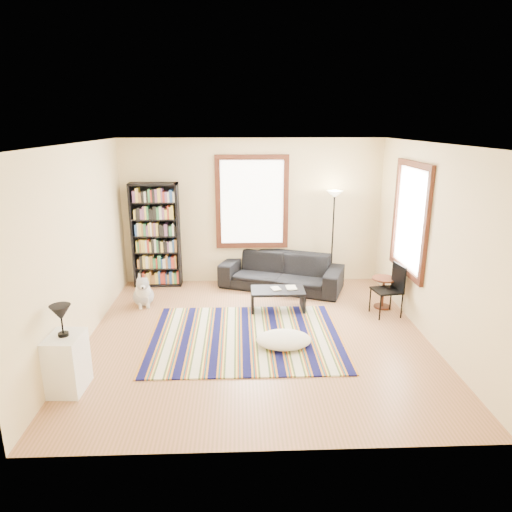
{
  "coord_description": "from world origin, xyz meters",
  "views": [
    {
      "loc": [
        -0.26,
        -6.21,
        3.07
      ],
      "look_at": [
        0.0,
        0.5,
        1.1
      ],
      "focal_mm": 32.0,
      "sensor_mm": 36.0,
      "label": 1
    }
  ],
  "objects_px": {
    "bookshelf": "(156,235)",
    "folding_chair": "(387,290)",
    "white_cabinet": "(67,363)",
    "dog": "(143,290)",
    "floor_lamp": "(332,239)",
    "sofa": "(281,271)",
    "side_table": "(383,293)",
    "floor_cushion": "(284,340)",
    "coffee_table": "(278,299)"
  },
  "relations": [
    {
      "from": "bookshelf",
      "to": "white_cabinet",
      "type": "xyz_separation_m",
      "value": [
        -0.46,
        -3.65,
        -0.65
      ]
    },
    {
      "from": "bookshelf",
      "to": "floor_lamp",
      "type": "distance_m",
      "value": 3.37
    },
    {
      "from": "white_cabinet",
      "to": "coffee_table",
      "type": "bearing_deg",
      "value": 43.88
    },
    {
      "from": "side_table",
      "to": "folding_chair",
      "type": "bearing_deg",
      "value": -99.01
    },
    {
      "from": "sofa",
      "to": "dog",
      "type": "relative_size",
      "value": 4.08
    },
    {
      "from": "coffee_table",
      "to": "floor_cushion",
      "type": "xyz_separation_m",
      "value": [
        -0.03,
        -1.33,
        -0.08
      ]
    },
    {
      "from": "coffee_table",
      "to": "folding_chair",
      "type": "xyz_separation_m",
      "value": [
        1.76,
        -0.3,
        0.25
      ]
    },
    {
      "from": "side_table",
      "to": "floor_cushion",
      "type": "bearing_deg",
      "value": -143.72
    },
    {
      "from": "dog",
      "to": "floor_lamp",
      "type": "bearing_deg",
      "value": 2.48
    },
    {
      "from": "floor_cushion",
      "to": "white_cabinet",
      "type": "distance_m",
      "value": 2.85
    },
    {
      "from": "coffee_table",
      "to": "side_table",
      "type": "bearing_deg",
      "value": 0.48
    },
    {
      "from": "coffee_table",
      "to": "floor_lamp",
      "type": "height_order",
      "value": "floor_lamp"
    },
    {
      "from": "sofa",
      "to": "side_table",
      "type": "distance_m",
      "value": 1.96
    },
    {
      "from": "sofa",
      "to": "floor_lamp",
      "type": "bearing_deg",
      "value": 27.14
    },
    {
      "from": "floor_cushion",
      "to": "side_table",
      "type": "distance_m",
      "value": 2.29
    },
    {
      "from": "folding_chair",
      "to": "white_cabinet",
      "type": "bearing_deg",
      "value": -165.75
    },
    {
      "from": "side_table",
      "to": "coffee_table",
      "type": "bearing_deg",
      "value": -179.52
    },
    {
      "from": "sofa",
      "to": "bookshelf",
      "type": "relative_size",
      "value": 1.14
    },
    {
      "from": "folding_chair",
      "to": "floor_cushion",
      "type": "bearing_deg",
      "value": -160.23
    },
    {
      "from": "floor_lamp",
      "to": "dog",
      "type": "relative_size",
      "value": 3.32
    },
    {
      "from": "side_table",
      "to": "white_cabinet",
      "type": "bearing_deg",
      "value": -152.48
    },
    {
      "from": "folding_chair",
      "to": "floor_lamp",
      "type": "bearing_deg",
      "value": 102.96
    },
    {
      "from": "folding_chair",
      "to": "dog",
      "type": "distance_m",
      "value": 4.13
    },
    {
      "from": "sofa",
      "to": "dog",
      "type": "xyz_separation_m",
      "value": [
        -2.48,
        -0.77,
        -0.05
      ]
    },
    {
      "from": "coffee_table",
      "to": "floor_lamp",
      "type": "distance_m",
      "value": 1.79
    },
    {
      "from": "bookshelf",
      "to": "folding_chair",
      "type": "xyz_separation_m",
      "value": [
        3.99,
        -1.62,
        -0.57
      ]
    },
    {
      "from": "floor_lamp",
      "to": "dog",
      "type": "height_order",
      "value": "floor_lamp"
    },
    {
      "from": "folding_chair",
      "to": "dog",
      "type": "bearing_deg",
      "value": 161.62
    },
    {
      "from": "sofa",
      "to": "side_table",
      "type": "height_order",
      "value": "sofa"
    },
    {
      "from": "folding_chair",
      "to": "dog",
      "type": "xyz_separation_m",
      "value": [
        -4.08,
        0.58,
        -0.15
      ]
    },
    {
      "from": "coffee_table",
      "to": "white_cabinet",
      "type": "distance_m",
      "value": 3.56
    },
    {
      "from": "sofa",
      "to": "folding_chair",
      "type": "distance_m",
      "value": 2.1
    },
    {
      "from": "bookshelf",
      "to": "floor_cushion",
      "type": "height_order",
      "value": "bookshelf"
    },
    {
      "from": "floor_lamp",
      "to": "white_cabinet",
      "type": "distance_m",
      "value": 5.21
    },
    {
      "from": "sofa",
      "to": "bookshelf",
      "type": "height_order",
      "value": "bookshelf"
    },
    {
      "from": "white_cabinet",
      "to": "floor_lamp",
      "type": "bearing_deg",
      "value": 45.28
    },
    {
      "from": "floor_lamp",
      "to": "white_cabinet",
      "type": "relative_size",
      "value": 2.66
    },
    {
      "from": "sofa",
      "to": "coffee_table",
      "type": "height_order",
      "value": "sofa"
    },
    {
      "from": "sofa",
      "to": "side_table",
      "type": "bearing_deg",
      "value": -10.8
    },
    {
      "from": "white_cabinet",
      "to": "dog",
      "type": "bearing_deg",
      "value": 84.93
    },
    {
      "from": "coffee_table",
      "to": "folding_chair",
      "type": "height_order",
      "value": "folding_chair"
    },
    {
      "from": "bookshelf",
      "to": "folding_chair",
      "type": "distance_m",
      "value": 4.35
    },
    {
      "from": "sofa",
      "to": "dog",
      "type": "distance_m",
      "value": 2.59
    },
    {
      "from": "coffee_table",
      "to": "side_table",
      "type": "xyz_separation_m",
      "value": [
        1.81,
        0.02,
        0.09
      ]
    },
    {
      "from": "sofa",
      "to": "floor_lamp",
      "type": "xyz_separation_m",
      "value": [
        0.98,
        0.1,
        0.6
      ]
    },
    {
      "from": "floor_cushion",
      "to": "floor_lamp",
      "type": "bearing_deg",
      "value": 64.94
    },
    {
      "from": "floor_cushion",
      "to": "floor_lamp",
      "type": "distance_m",
      "value": 2.87
    },
    {
      "from": "floor_cushion",
      "to": "white_cabinet",
      "type": "height_order",
      "value": "white_cabinet"
    },
    {
      "from": "bookshelf",
      "to": "dog",
      "type": "relative_size",
      "value": 3.57
    },
    {
      "from": "floor_cushion",
      "to": "dog",
      "type": "height_order",
      "value": "dog"
    }
  ]
}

